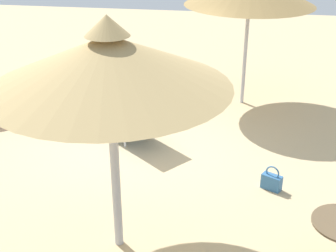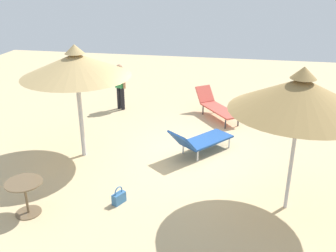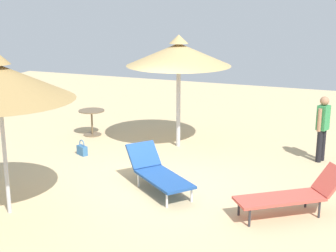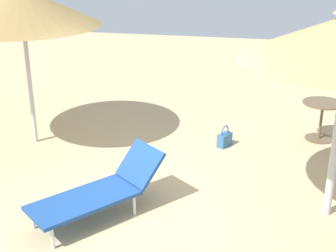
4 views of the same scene
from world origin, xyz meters
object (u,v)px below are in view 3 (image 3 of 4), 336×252
Objects in this scene: parasol_umbrella_back at (179,54)px; person_standing_near_left at (323,125)px; lounge_chair_far_left at (158,172)px; handbag at (82,150)px; side_table_round at (92,118)px; lounge_chair_far_right at (292,194)px.

parasol_umbrella_back reaches higher than person_standing_near_left.
handbag is at bearing -28.31° from lounge_chair_far_left.
side_table_round is (3.27, -3.08, 0.11)m from lounge_chair_far_left.
parasol_umbrella_back is 1.50× the size of lounge_chair_far_right.
lounge_chair_far_left is 2.71m from lounge_chair_far_right.
person_standing_near_left is (-2.92, -3.06, 0.51)m from lounge_chair_far_left.
lounge_chair_far_left is 4.26m from person_standing_near_left.
lounge_chair_far_right is 2.67× the size of side_table_round.
lounge_chair_far_right reaches higher than handbag.
parasol_umbrella_back reaches higher than side_table_round.
lounge_chair_far_left is at bearing -4.90° from lounge_chair_far_right.
person_standing_near_left reaches higher than side_table_round.
parasol_umbrella_back is 5.04m from lounge_chair_far_right.
parasol_umbrella_back is 3.38m from handbag.
lounge_chair_far_right reaches higher than lounge_chair_far_left.
parasol_umbrella_back is at bearing -141.35° from handbag.
side_table_round is at bearing -68.34° from handbag.
side_table_round is (6.20, -0.03, -0.39)m from person_standing_near_left.
lounge_chair_far_right reaches higher than side_table_round.
person_standing_near_left is at bearing -93.93° from lounge_chair_far_right.
lounge_chair_far_right is at bearing 136.26° from parasol_umbrella_back.
parasol_umbrella_back is 1.84× the size of person_standing_near_left.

